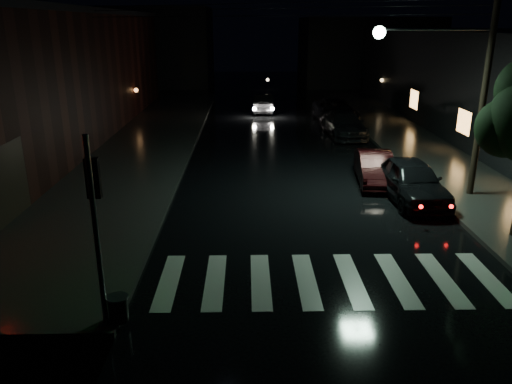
{
  "coord_description": "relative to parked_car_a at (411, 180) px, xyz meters",
  "views": [
    {
      "loc": [
        0.85,
        -11.13,
        6.41
      ],
      "look_at": [
        1.13,
        3.03,
        1.6
      ],
      "focal_mm": 35.0,
      "sensor_mm": 36.0,
      "label": 1
    }
  ],
  "objects": [
    {
      "name": "parked_car_b",
      "position": [
        -0.83,
        2.22,
        -0.13
      ],
      "size": [
        1.79,
        4.09,
        1.31
      ],
      "primitive_type": "imported",
      "rotation": [
        0.0,
        0.0,
        -0.11
      ],
      "color": "black",
      "rests_on": "ground"
    },
    {
      "name": "oncoming_car",
      "position": [
        -4.91,
        19.85,
        -0.1
      ],
      "size": [
        1.64,
        4.23,
        1.37
      ],
      "primitive_type": "imported",
      "rotation": [
        0.0,
        0.0,
        3.1
      ],
      "color": "black",
      "rests_on": "ground"
    },
    {
      "name": "ground",
      "position": [
        -7.06,
        -6.7,
        -0.79
      ],
      "size": [
        120.0,
        120.0,
        0.0
      ],
      "primitive_type": "plane",
      "color": "black",
      "rests_on": "ground"
    },
    {
      "name": "sidewalk_right",
      "position": [
        2.94,
        7.3,
        -0.71
      ],
      "size": [
        4.0,
        44.0,
        0.15
      ],
      "primitive_type": "cube",
      "color": "#282826",
      "rests_on": "ground"
    },
    {
      "name": "building_left",
      "position": [
        -19.06,
        9.3,
        2.71
      ],
      "size": [
        10.0,
        36.0,
        7.0
      ],
      "primitive_type": "cube",
      "color": "black",
      "rests_on": "ground"
    },
    {
      "name": "sidewalk_left",
      "position": [
        -12.06,
        7.3,
        -0.71
      ],
      "size": [
        6.0,
        44.0,
        0.15
      ],
      "primitive_type": "cube",
      "color": "#282826",
      "rests_on": "ground"
    },
    {
      "name": "parked_car_c",
      "position": [
        -0.41,
        11.39,
        -0.06
      ],
      "size": [
        2.29,
        5.1,
        1.45
      ],
      "primitive_type": "imported",
      "rotation": [
        0.0,
        0.0,
        0.05
      ],
      "color": "black",
      "rests_on": "ground"
    },
    {
      "name": "parked_car_d",
      "position": [
        -0.18,
        15.87,
        -0.03
      ],
      "size": [
        2.68,
        5.52,
        1.51
      ],
      "primitive_type": "imported",
      "rotation": [
        0.0,
        0.0,
        0.03
      ],
      "color": "black",
      "rests_on": "ground"
    },
    {
      "name": "signal_pole_corner",
      "position": [
        -9.21,
        -8.16,
        0.76
      ],
      "size": [
        0.68,
        0.61,
        4.2
      ],
      "color": "slate",
      "rests_on": "ground"
    },
    {
      "name": "building_far_left",
      "position": [
        -17.06,
        38.3,
        3.21
      ],
      "size": [
        14.0,
        10.0,
        8.0
      ],
      "primitive_type": "cube",
      "color": "black",
      "rests_on": "ground"
    },
    {
      "name": "utility_pole",
      "position": [
        1.77,
        0.3,
        3.81
      ],
      "size": [
        4.92,
        0.44,
        8.0
      ],
      "color": "black",
      "rests_on": "ground"
    },
    {
      "name": "crosswalk",
      "position": [
        -4.06,
        -6.2,
        -0.78
      ],
      "size": [
        9.0,
        3.0,
        0.01
      ],
      "primitive_type": "cube",
      "color": "beige",
      "rests_on": "ground"
    },
    {
      "name": "building_far_right",
      "position": [
        6.94,
        38.3,
        2.71
      ],
      "size": [
        14.0,
        10.0,
        7.0
      ],
      "primitive_type": "cube",
      "color": "black",
      "rests_on": "ground"
    },
    {
      "name": "parked_car_a",
      "position": [
        0.0,
        0.0,
        0.0
      ],
      "size": [
        2.08,
        4.7,
        1.57
      ],
      "primitive_type": "imported",
      "rotation": [
        0.0,
        0.0,
        0.05
      ],
      "color": "black",
      "rests_on": "ground"
    }
  ]
}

